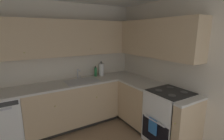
{
  "coord_description": "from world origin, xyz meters",
  "views": [
    {
      "loc": [
        -0.54,
        -1.62,
        1.86
      ],
      "look_at": [
        1.01,
        0.92,
        1.19
      ],
      "focal_mm": 27.1,
      "sensor_mm": 36.0,
      "label": 1
    }
  ],
  "objects_px": {
    "dishwasher": "(1,121)",
    "oven_range": "(169,117)",
    "soap_bottle": "(96,72)",
    "paper_towel_roll": "(101,70)"
  },
  "relations": [
    {
      "from": "dishwasher",
      "to": "oven_range",
      "type": "height_order",
      "value": "oven_range"
    },
    {
      "from": "dishwasher",
      "to": "soap_bottle",
      "type": "distance_m",
      "value": 1.91
    },
    {
      "from": "soap_bottle",
      "to": "oven_range",
      "type": "bearing_deg",
      "value": -69.02
    },
    {
      "from": "soap_bottle",
      "to": "paper_towel_roll",
      "type": "height_order",
      "value": "paper_towel_roll"
    },
    {
      "from": "dishwasher",
      "to": "soap_bottle",
      "type": "bearing_deg",
      "value": 5.68
    },
    {
      "from": "oven_range",
      "to": "paper_towel_roll",
      "type": "relative_size",
      "value": 3.19
    },
    {
      "from": "oven_range",
      "to": "soap_bottle",
      "type": "distance_m",
      "value": 1.75
    },
    {
      "from": "oven_range",
      "to": "soap_bottle",
      "type": "height_order",
      "value": "soap_bottle"
    },
    {
      "from": "oven_range",
      "to": "soap_bottle",
      "type": "relative_size",
      "value": 4.71
    },
    {
      "from": "dishwasher",
      "to": "soap_bottle",
      "type": "xyz_separation_m",
      "value": [
        1.82,
        0.18,
        0.57
      ]
    }
  ]
}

